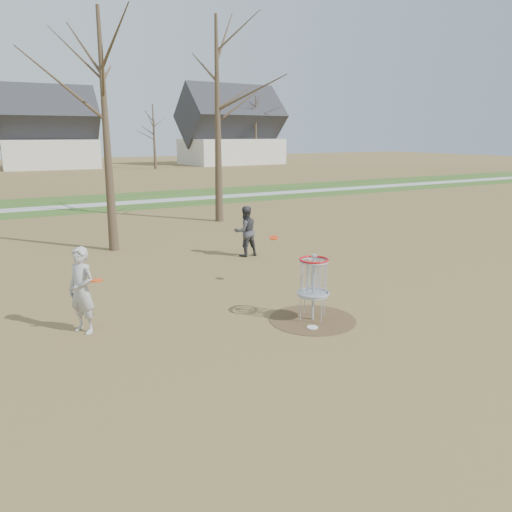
% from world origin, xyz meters
% --- Properties ---
extents(ground, '(160.00, 160.00, 0.00)m').
position_xyz_m(ground, '(0.00, 0.00, 0.00)').
color(ground, brown).
rests_on(ground, ground).
extents(green_band, '(160.00, 8.00, 0.01)m').
position_xyz_m(green_band, '(0.00, 21.00, 0.01)').
color(green_band, '#2D5119').
rests_on(green_band, ground).
extents(footpath, '(160.00, 1.50, 0.01)m').
position_xyz_m(footpath, '(0.00, 20.00, 0.01)').
color(footpath, '#9E9E99').
rests_on(footpath, green_band).
extents(dirt_circle, '(1.80, 1.80, 0.01)m').
position_xyz_m(dirt_circle, '(0.00, 0.00, 0.01)').
color(dirt_circle, '#47331E').
rests_on(dirt_circle, ground).
extents(player_standing, '(0.66, 0.73, 1.68)m').
position_xyz_m(player_standing, '(-4.24, 1.63, 0.84)').
color(player_standing, '#ACACAC').
rests_on(player_standing, ground).
extents(player_throwing, '(0.77, 0.60, 1.58)m').
position_xyz_m(player_throwing, '(1.43, 5.63, 0.79)').
color(player_throwing, '#3A3A40').
rests_on(player_throwing, ground).
extents(disc_grounded, '(0.22, 0.22, 0.02)m').
position_xyz_m(disc_grounded, '(-0.27, -0.38, 0.02)').
color(disc_grounded, silver).
rests_on(disc_grounded, dirt_circle).
extents(discs_in_play, '(4.78, 1.33, 0.23)m').
position_xyz_m(discs_in_play, '(-1.60, 1.97, 1.15)').
color(discs_in_play, red).
rests_on(discs_in_play, ground).
extents(disc_golf_basket, '(0.64, 0.64, 1.35)m').
position_xyz_m(disc_golf_basket, '(0.00, 0.00, 0.91)').
color(disc_golf_basket, '#9EA3AD').
rests_on(disc_golf_basket, ground).
extents(bare_trees, '(52.62, 44.98, 9.00)m').
position_xyz_m(bare_trees, '(1.78, 35.79, 5.35)').
color(bare_trees, '#382B1E').
rests_on(bare_trees, ground).
extents(houses_row, '(56.51, 10.01, 7.26)m').
position_xyz_m(houses_row, '(4.32, 52.56, 3.52)').
color(houses_row, silver).
rests_on(houses_row, ground).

